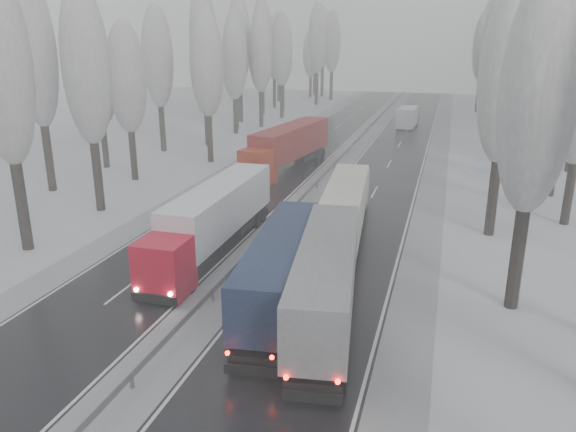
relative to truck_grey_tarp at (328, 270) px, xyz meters
The scene contains 55 objects.
carriageway_right 17.93m from the truck_grey_tarp, 92.73° to the left, with size 7.50×200.00×0.03m, color black.
carriageway_left 21.20m from the truck_grey_tarp, 122.59° to the left, with size 7.50×200.00×0.03m, color black.
median_slush 18.92m from the truck_grey_tarp, 108.96° to the left, with size 3.00×200.00×0.04m, color #A3A5AB.
shoulder_right 18.37m from the truck_grey_tarp, 76.98° to the left, with size 2.40×200.00×0.04m, color #A3A5AB.
shoulder_left 24.21m from the truck_grey_tarp, 132.56° to the left, with size 2.40×200.00×0.04m, color #A3A5AB.
median_guardrail 18.84m from the truck_grey_tarp, 108.97° to the left, with size 0.12×200.00×0.76m.
tree_16 12.64m from the truck_grey_tarp, 20.92° to the left, with size 3.60×3.60×16.53m.
tree_18 18.92m from the truck_grey_tarp, 60.36° to the left, with size 3.60×3.60×16.58m.
tree_20 26.91m from the truck_grey_tarp, 62.75° to the left, with size 3.60×3.60×15.71m.
tree_21 31.83m from the truck_grey_tarp, 62.47° to the left, with size 3.60×3.60×18.62m.
tree_22 35.96m from the truck_grey_tarp, 71.86° to the left, with size 3.60×3.60×15.86m.
tree_24 41.94m from the truck_grey_tarp, 73.07° to the left, with size 3.60×3.60×20.49m.
tree_26 51.27m from the truck_grey_tarp, 76.83° to the left, with size 3.60×3.60×18.78m.
tree_27 56.90m from the truck_grey_tarp, 70.65° to the left, with size 3.60×3.60×17.62m.
tree_28 61.43m from the truck_grey_tarp, 80.27° to the left, with size 3.60×3.60×19.62m.
tree_29 66.74m from the truck_grey_tarp, 74.54° to the left, with size 3.60×3.60×18.11m.
tree_30 70.82m from the truck_grey_tarp, 81.43° to the left, with size 3.60×3.60×17.86m.
tree_31 75.86m from the truck_grey_tarp, 77.43° to the left, with size 3.60×3.60×18.58m.
tree_32 78.17m from the truck_grey_tarp, 82.21° to the left, with size 3.60×3.60×17.33m.
tree_33 82.39m from the truck_grey_tarp, 80.42° to the left, with size 3.60×3.60×14.33m.
tree_34 85.09m from the truck_grey_tarp, 83.46° to the left, with size 3.60×3.60×17.63m.
tree_35 90.55m from the truck_grey_tarp, 77.92° to the left, with size 3.60×3.60×18.25m.
tree_36 95.14m from the truck_grey_tarp, 83.36° to the left, with size 3.60×3.60×20.23m.
tree_37 99.87m from the truck_grey_tarp, 79.63° to the left, with size 3.60×3.60×16.37m.
tree_38 105.64m from the truck_grey_tarp, 83.10° to the left, with size 3.60×3.60×17.97m.
tree_39 109.87m from the truck_grey_tarp, 81.89° to the left, with size 3.60×3.60×16.19m.
tree_56 23.05m from the truck_grey_tarp, behind, with size 3.60×3.60×18.12m.
tree_58 26.03m from the truck_grey_tarp, 149.87° to the left, with size 3.60×3.60×17.21m.
tree_59 34.51m from the truck_grey_tarp, 150.56° to the left, with size 3.60×3.60×18.41m.
tree_60 33.20m from the truck_grey_tarp, 137.37° to the left, with size 3.60×3.60×14.84m.
tree_61 39.93m from the truck_grey_tarp, 138.78° to the left, with size 3.60×3.60×13.95m.
tree_62 38.15m from the truck_grey_tarp, 122.48° to the left, with size 3.60×3.60×16.04m.
tree_63 45.95m from the truck_grey_tarp, 128.23° to the left, with size 3.60×3.60×16.88m.
tree_64 47.83m from the truck_grey_tarp, 121.05° to the left, with size 3.60×3.60×15.42m.
tree_65 52.57m from the truck_grey_tarp, 120.46° to the left, with size 3.60×3.60×19.48m.
tree_66 56.15m from the truck_grey_tarp, 115.83° to the left, with size 3.60×3.60×15.23m.
tree_67 60.48m from the truck_grey_tarp, 115.36° to the left, with size 3.60×3.60×17.09m.
tree_68 61.78m from the truck_grey_tarp, 111.74° to the left, with size 3.60×3.60×16.65m.
tree_69 67.54m from the truck_grey_tarp, 114.33° to the left, with size 3.60×3.60×19.35m.
tree_70 71.12m from the truck_grey_tarp, 108.52° to the left, with size 3.60×3.60×17.09m.
tree_71 76.65m from the truck_grey_tarp, 110.97° to the left, with size 3.60×3.60×19.61m.
tree_72 80.62m from the truck_grey_tarp, 108.16° to the left, with size 3.60×3.60×15.11m.
tree_73 85.44m from the truck_grey_tarp, 109.17° to the left, with size 3.60×3.60×17.22m.
tree_74 90.20m from the truck_grey_tarp, 103.66° to the left, with size 3.60×3.60×19.68m.
tree_75 96.46m from the truck_grey_tarp, 108.40° to the left, with size 3.60×3.60×18.60m.
tree_76 99.01m from the truck_grey_tarp, 101.80° to the left, with size 3.60×3.60×18.55m.
tree_77 103.94m from the truck_grey_tarp, 104.38° to the left, with size 3.60×3.60×14.32m.
tree_78 106.23m from the truck_grey_tarp, 102.93° to the left, with size 3.60×3.60×19.55m.
tree_79 110.61m from the truck_grey_tarp, 103.87° to the left, with size 3.60×3.60×17.07m.
truck_grey_tarp is the anchor object (origin of this frame).
truck_blue_box 2.75m from the truck_grey_tarp, 157.18° to the left, with size 3.94×15.34×3.90m.
truck_cream_box 12.08m from the truck_grey_tarp, 96.06° to the left, with size 3.87×15.42×3.92m.
box_truck_distant 62.82m from the truck_grey_tarp, 90.99° to the left, with size 2.91×8.19×3.01m.
truck_red_white 10.84m from the truck_grey_tarp, 144.20° to the left, with size 2.68×16.32×4.18m.
truck_red_red 31.54m from the truck_grey_tarp, 109.80° to the left, with size 5.14×17.74×4.51m.
Camera 1 is at (11.21, -12.63, 13.36)m, focal length 35.00 mm.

